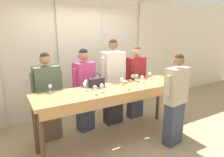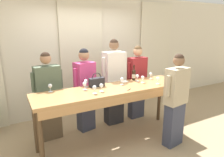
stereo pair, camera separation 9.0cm
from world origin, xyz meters
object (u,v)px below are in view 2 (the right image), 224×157
wine_glass_front_right (170,76)px  guest_cream_sweater (114,82)px  handbag (97,82)px  wine_glass_center_left (94,88)px  wine_glass_by_bottle (166,79)px  guest_olive_jacket (49,96)px  wine_glass_front_mid (101,86)px  wine_glass_back_mid (158,79)px  wine_glass_near_host (50,86)px  wine_glass_front_left (137,76)px  guest_striped_shirt (137,81)px  wine_glass_back_left (86,82)px  guest_pink_top (85,89)px  wine_glass_center_right (85,84)px  wine_glass_by_handbag (151,74)px  wine_bottle (134,75)px  wine_glass_back_right (143,78)px  tasting_bar (115,94)px  host_pouring (176,100)px  wine_glass_center_mid (122,80)px

wine_glass_front_right → guest_cream_sweater: (-0.85, 0.73, -0.19)m
handbag → wine_glass_center_left: bearing=-119.1°
wine_glass_by_bottle → guest_olive_jacket: size_ratio=0.08×
wine_glass_center_left → guest_cream_sweater: size_ratio=0.07×
wine_glass_front_mid → guest_cream_sweater: bearing=48.9°
wine_glass_back_mid → wine_glass_near_host: bearing=165.9°
wine_glass_front_left → wine_glass_front_right: same height
handbag → wine_glass_front_mid: (-0.05, -0.30, 0.01)m
guest_striped_shirt → wine_glass_back_left: bearing=-164.7°
guest_pink_top → guest_striped_shirt: size_ratio=1.00×
wine_glass_center_right → wine_glass_by_handbag: (1.45, 0.06, 0.00)m
wine_glass_front_mid → wine_glass_front_right: 1.48m
handbag → wine_glass_by_handbag: size_ratio=2.01×
wine_glass_center_right → wine_glass_by_handbag: 1.45m
wine_glass_front_right → wine_glass_back_left: bearing=167.4°
wine_bottle → wine_glass_near_host: size_ratio=2.26×
wine_glass_back_left → guest_striped_shirt: size_ratio=0.08×
guest_cream_sweater → wine_glass_by_bottle: bearing=-55.7°
wine_bottle → wine_glass_back_right: 0.24m
wine_glass_center_left → guest_cream_sweater: guest_cream_sweater is taller
tasting_bar → host_pouring: 1.05m
wine_bottle → wine_glass_back_mid: wine_bottle is taller
host_pouring → wine_glass_center_mid: bearing=130.9°
wine_glass_front_left → guest_pink_top: bearing=153.5°
wine_glass_back_right → guest_pink_top: size_ratio=0.08×
wine_glass_center_mid → guest_striped_shirt: (0.71, 0.53, -0.25)m
wine_glass_front_mid → wine_glass_by_bottle: size_ratio=1.00×
wine_glass_center_left → wine_bottle: bearing=21.6°
wine_glass_back_mid → guest_pink_top: size_ratio=0.08×
guest_pink_top → wine_glass_back_right: bearing=-32.5°
wine_bottle → wine_glass_back_left: 1.01m
wine_glass_center_mid → wine_glass_back_mid: size_ratio=1.00×
guest_striped_shirt → guest_cream_sweater: bearing=180.0°
wine_glass_center_left → guest_cream_sweater: 1.11m
wine_glass_by_bottle → wine_glass_by_handbag: size_ratio=1.00×
wine_glass_back_right → wine_glass_front_left: bearing=99.6°
wine_glass_center_right → guest_cream_sweater: size_ratio=0.07×
wine_glass_near_host → wine_glass_by_handbag: size_ratio=1.00×
wine_glass_center_right → wine_glass_center_mid: bearing=-2.1°
wine_bottle → wine_glass_center_right: 1.10m
wine_glass_by_bottle → guest_olive_jacket: bearing=155.5°
wine_bottle → wine_glass_back_right: size_ratio=2.26×
wine_glass_center_mid → guest_cream_sweater: (0.12, 0.53, -0.19)m
guest_striped_shirt → host_pouring: 1.26m
wine_bottle → wine_glass_front_left: size_ratio=2.26×
wine_glass_back_right → guest_striped_shirt: 0.71m
guest_olive_jacket → wine_glass_center_mid: bearing=-23.3°
wine_bottle → wine_glass_front_right: wine_bottle is taller
tasting_bar → handbag: 0.38m
wine_glass_by_bottle → guest_cream_sweater: 1.09m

